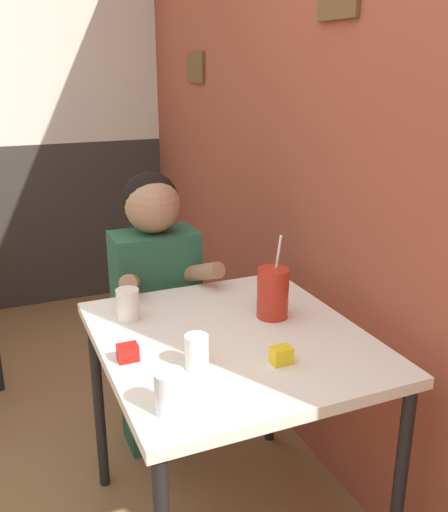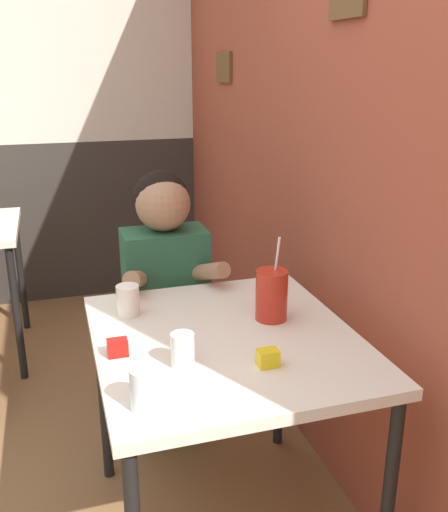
# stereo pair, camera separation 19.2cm
# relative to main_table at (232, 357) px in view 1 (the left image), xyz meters

# --- Properties ---
(brick_wall_right) EXTENTS (0.08, 4.74, 2.70)m
(brick_wall_right) POSITION_rel_main_table_xyz_m (0.53, 1.03, 0.65)
(brick_wall_right) COLOR brown
(brick_wall_right) RESTS_ON ground_plane
(main_table) EXTENTS (0.82, 0.91, 0.78)m
(main_table) POSITION_rel_main_table_xyz_m (0.00, 0.00, 0.00)
(main_table) COLOR beige
(main_table) RESTS_ON ground_plane
(person_seated) EXTENTS (0.42, 0.42, 1.20)m
(person_seated) POSITION_rel_main_table_xyz_m (-0.07, 0.61, -0.05)
(person_seated) COLOR #235138
(person_seated) RESTS_ON ground_plane
(cocktail_pitcher) EXTENTS (0.11, 0.11, 0.29)m
(cocktail_pitcher) POSITION_rel_main_table_xyz_m (0.18, 0.08, 0.16)
(cocktail_pitcher) COLOR #B22819
(cocktail_pitcher) RESTS_ON main_table
(glass_near_pitcher) EXTENTS (0.08, 0.08, 0.11)m
(glass_near_pitcher) POSITION_rel_main_table_xyz_m (-0.31, -0.32, 0.13)
(glass_near_pitcher) COLOR silver
(glass_near_pitcher) RESTS_ON main_table
(glass_center) EXTENTS (0.07, 0.07, 0.10)m
(glass_center) POSITION_rel_main_table_xyz_m (-0.17, -0.15, 0.13)
(glass_center) COLOR silver
(glass_center) RESTS_ON main_table
(glass_far_side) EXTENTS (0.08, 0.08, 0.11)m
(glass_far_side) POSITION_rel_main_table_xyz_m (-0.27, 0.25, 0.13)
(glass_far_side) COLOR silver
(glass_far_side) RESTS_ON main_table
(condiment_ketchup) EXTENTS (0.06, 0.04, 0.05)m
(condiment_ketchup) POSITION_rel_main_table_xyz_m (-0.34, -0.03, 0.10)
(condiment_ketchup) COLOR #B7140F
(condiment_ketchup) RESTS_ON main_table
(condiment_mustard) EXTENTS (0.06, 0.04, 0.05)m
(condiment_mustard) POSITION_rel_main_table_xyz_m (0.06, -0.22, 0.10)
(condiment_mustard) COLOR yellow
(condiment_mustard) RESTS_ON main_table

